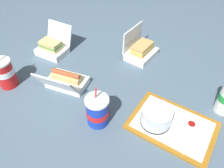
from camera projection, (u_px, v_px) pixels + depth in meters
name	position (u px, v px, depth m)	size (l,w,h in m)	color
ground_plane	(112.00, 88.00, 1.16)	(3.20, 3.20, 0.00)	#4C6070
food_tray	(172.00, 125.00, 0.98)	(0.40, 0.30, 0.01)	#A56619
cake_container	(156.00, 117.00, 0.96)	(0.14, 0.14, 0.08)	black
ketchup_cup	(191.00, 125.00, 0.96)	(0.04, 0.04, 0.02)	white
napkin_stack	(179.00, 119.00, 0.99)	(0.10, 0.10, 0.00)	white
plastic_fork	(175.00, 144.00, 0.90)	(0.11, 0.01, 0.01)	white
clamshell_hotdog_right	(66.00, 81.00, 1.14)	(0.22, 0.21, 0.15)	white
clamshell_sandwich_back	(141.00, 50.00, 1.33)	(0.18, 0.22, 0.18)	white
clamshell_sandwich_left	(53.00, 47.00, 1.36)	(0.19, 0.19, 0.16)	white
soda_cup_right	(5.00, 73.00, 1.12)	(0.10, 0.10, 0.22)	red
soda_cup_center	(98.00, 111.00, 0.95)	(0.10, 0.10, 0.21)	#1938B7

